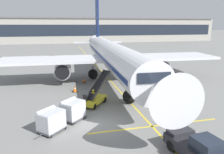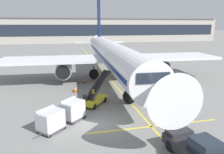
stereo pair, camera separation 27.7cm
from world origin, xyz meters
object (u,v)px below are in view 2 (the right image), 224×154
(parked_airplane, at_px, (112,55))
(ground_crew_by_carts, at_px, (81,106))
(baggage_cart_second, at_px, (50,120))
(safety_cone_wingtip, at_px, (85,80))
(pushback_tug, at_px, (196,148))
(safety_cone_engine_keepout, at_px, (75,89))
(belt_loader, at_px, (95,96))
(baggage_cart_lead, at_px, (72,109))
(ground_crew_by_loader, at_px, (93,96))

(parked_airplane, height_order, ground_crew_by_carts, parked_airplane)
(baggage_cart_second, relative_size, safety_cone_wingtip, 3.96)
(baggage_cart_second, bearing_deg, parked_airplane, 60.51)
(pushback_tug, distance_m, safety_cone_wingtip, 21.60)
(safety_cone_engine_keepout, bearing_deg, ground_crew_by_carts, -89.60)
(pushback_tug, height_order, safety_cone_engine_keepout, pushback_tug)
(pushback_tug, height_order, safety_cone_wingtip, pushback_tug)
(belt_loader, relative_size, baggage_cart_second, 1.89)
(parked_airplane, xyz_separation_m, baggage_cart_second, (-8.84, -15.63, -2.90))
(baggage_cart_second, height_order, safety_cone_engine_keepout, baggage_cart_second)
(ground_crew_by_carts, distance_m, safety_cone_engine_keepout, 7.98)
(belt_loader, relative_size, safety_cone_engine_keepout, 6.47)
(baggage_cart_second, bearing_deg, ground_crew_by_carts, 42.53)
(baggage_cart_lead, distance_m, pushback_tug, 10.96)
(pushback_tug, height_order, ground_crew_by_loader, pushback_tug)
(parked_airplane, bearing_deg, safety_cone_engine_keepout, -139.95)
(belt_loader, distance_m, safety_cone_wingtip, 9.44)
(belt_loader, xyz_separation_m, safety_cone_engine_keepout, (-1.86, 4.97, -0.55))
(ground_crew_by_loader, height_order, safety_cone_engine_keepout, ground_crew_by_loader)
(baggage_cart_lead, bearing_deg, baggage_cart_second, -135.09)
(safety_cone_engine_keepout, distance_m, safety_cone_wingtip, 4.75)
(baggage_cart_lead, distance_m, ground_crew_by_carts, 1.03)
(ground_crew_by_carts, relative_size, safety_cone_wingtip, 2.71)
(safety_cone_wingtip, bearing_deg, safety_cone_engine_keepout, -110.76)
(ground_crew_by_carts, bearing_deg, safety_cone_engine_keepout, 90.40)
(pushback_tug, relative_size, safety_cone_wingtip, 7.25)
(parked_airplane, height_order, safety_cone_engine_keepout, parked_airplane)
(baggage_cart_second, xyz_separation_m, safety_cone_wingtip, (4.32, 14.86, -0.69))
(safety_cone_engine_keepout, xyz_separation_m, safety_cone_wingtip, (1.69, 4.44, -0.05))
(baggage_cart_lead, bearing_deg, belt_loader, 53.72)
(baggage_cart_lead, height_order, safety_cone_engine_keepout, baggage_cart_lead)
(parked_airplane, relative_size, safety_cone_wingtip, 68.32)
(belt_loader, distance_m, ground_crew_by_loader, 0.35)
(baggage_cart_lead, bearing_deg, ground_crew_by_carts, 36.47)
(ground_crew_by_loader, bearing_deg, ground_crew_by_carts, -120.77)
(safety_cone_wingtip, bearing_deg, baggage_cart_second, -106.20)
(belt_loader, xyz_separation_m, safety_cone_wingtip, (-0.18, 9.42, -0.60))
(ground_crew_by_carts, bearing_deg, parked_airplane, 64.96)
(ground_crew_by_loader, xyz_separation_m, ground_crew_by_carts, (-1.61, -2.71, 0.00))
(parked_airplane, height_order, ground_crew_by_loader, parked_airplane)
(belt_loader, height_order, safety_cone_engine_keepout, belt_loader)
(parked_airplane, distance_m, baggage_cart_second, 18.19)
(baggage_cart_second, height_order, pushback_tug, baggage_cart_second)
(belt_loader, relative_size, safety_cone_wingtip, 7.48)
(parked_airplane, xyz_separation_m, baggage_cart_lead, (-6.98, -13.78, -2.90))
(parked_airplane, distance_m, ground_crew_by_loader, 11.77)
(parked_airplane, distance_m, ground_crew_by_carts, 14.82)
(parked_airplane, height_order, baggage_cart_second, parked_airplane)
(ground_crew_by_loader, distance_m, ground_crew_by_carts, 3.15)
(pushback_tug, bearing_deg, baggage_cart_second, 146.78)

